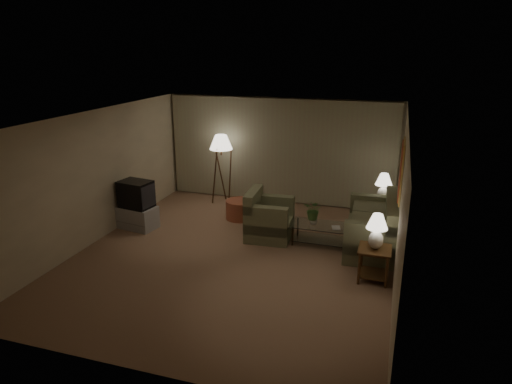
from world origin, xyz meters
TOP-DOWN VIEW (x-y plane):
  - ground at (0.00, 0.00)m, footprint 7.00×7.00m
  - room_shell at (0.02, 1.51)m, footprint 6.04×7.02m
  - sofa at (2.50, 1.15)m, footprint 1.97×1.09m
  - armchair at (0.42, 1.05)m, footprint 1.08×1.03m
  - side_table_near at (2.65, -0.20)m, footprint 0.55×0.55m
  - side_table_far at (2.65, 2.40)m, footprint 0.51×0.42m
  - table_lamp_near at (2.65, -0.20)m, footprint 0.36×0.36m
  - table_lamp_far at (2.65, 2.40)m, footprint 0.37×0.37m
  - coffee_table at (1.50, 1.05)m, footprint 1.18×0.65m
  - tv_cabinet at (-2.55, 0.69)m, footprint 0.98×0.77m
  - crt_tv at (-2.55, 0.69)m, footprint 0.85×0.71m
  - floor_lamp at (-1.38, 2.87)m, footprint 0.58×0.58m
  - ottoman at (-0.55, 1.92)m, footprint 0.76×0.76m
  - vase at (1.35, 1.05)m, footprint 0.20×0.20m
  - flowers at (1.35, 1.05)m, footprint 0.46×0.42m
  - book at (1.75, 0.95)m, footprint 0.21×0.26m

SIDE VIEW (x-z plane):
  - ground at x=0.00m, z-range 0.00..0.00m
  - ottoman at x=-0.55m, z-range 0.00..0.45m
  - tv_cabinet at x=-2.55m, z-range 0.00..0.50m
  - coffee_table at x=1.50m, z-range 0.07..0.49m
  - side_table_far at x=2.65m, z-range 0.10..0.70m
  - armchair at x=0.42m, z-range 0.00..0.81m
  - side_table_near at x=2.65m, z-range 0.11..0.71m
  - sofa at x=2.50m, z-range 0.00..0.84m
  - book at x=1.75m, z-range 0.41..0.43m
  - vase at x=1.35m, z-range 0.42..0.58m
  - flowers at x=1.35m, z-range 0.58..1.00m
  - crt_tv at x=-2.55m, z-range 0.50..1.09m
  - floor_lamp at x=-1.38m, z-range 0.04..1.83m
  - table_lamp_near at x=2.65m, z-range 0.66..1.29m
  - table_lamp_far at x=2.65m, z-range 0.66..1.30m
  - room_shell at x=0.02m, z-range 0.39..3.11m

